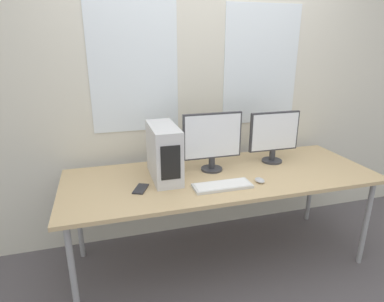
# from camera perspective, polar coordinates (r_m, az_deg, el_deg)

# --- Properties ---
(ground_plane) EXTENTS (14.00, 14.00, 0.00)m
(ground_plane) POSITION_cam_1_polar(r_m,az_deg,el_deg) (2.50, 8.61, -24.14)
(ground_plane) COLOR #565156
(wall_back) EXTENTS (8.00, 0.07, 2.70)m
(wall_back) POSITION_cam_1_polar(r_m,az_deg,el_deg) (2.78, 1.40, 11.68)
(wall_back) COLOR beige
(wall_back) RESTS_ON ground_plane
(desk) EXTENTS (2.32, 0.86, 0.75)m
(desk) POSITION_cam_1_polar(r_m,az_deg,el_deg) (2.44, 5.24, -5.11)
(desk) COLOR tan
(desk) RESTS_ON ground_plane
(pc_tower) EXTENTS (0.19, 0.45, 0.39)m
(pc_tower) POSITION_cam_1_polar(r_m,az_deg,el_deg) (2.30, -5.02, -0.20)
(pc_tower) COLOR silver
(pc_tower) RESTS_ON desk
(monitor_main) EXTENTS (0.46, 0.17, 0.45)m
(monitor_main) POSITION_cam_1_polar(r_m,az_deg,el_deg) (2.42, 3.63, 2.05)
(monitor_main) COLOR #333338
(monitor_main) RESTS_ON desk
(monitor_right_near) EXTENTS (0.42, 0.17, 0.42)m
(monitor_right_near) POSITION_cam_1_polar(r_m,az_deg,el_deg) (2.68, 14.37, 2.75)
(monitor_right_near) COLOR #333338
(monitor_right_near) RESTS_ON desk
(keyboard) EXTENTS (0.40, 0.15, 0.02)m
(keyboard) POSITION_cam_1_polar(r_m,az_deg,el_deg) (2.21, 5.43, -6.16)
(keyboard) COLOR silver
(keyboard) RESTS_ON desk
(mouse) EXTENTS (0.06, 0.09, 0.03)m
(mouse) POSITION_cam_1_polar(r_m,az_deg,el_deg) (2.33, 11.96, -5.10)
(mouse) COLOR #B2B2B7
(mouse) RESTS_ON desk
(cell_phone) EXTENTS (0.13, 0.17, 0.01)m
(cell_phone) POSITION_cam_1_polar(r_m,az_deg,el_deg) (2.20, -9.11, -6.65)
(cell_phone) COLOR #232328
(cell_phone) RESTS_ON desk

